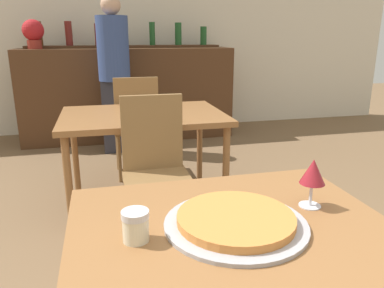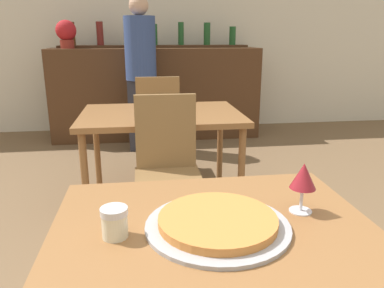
{
  "view_description": "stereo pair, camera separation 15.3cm",
  "coord_description": "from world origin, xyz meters",
  "views": [
    {
      "loc": [
        -0.35,
        -0.88,
        1.29
      ],
      "look_at": [
        0.0,
        0.55,
        0.86
      ],
      "focal_mm": 35.0,
      "sensor_mm": 36.0,
      "label": 1
    },
    {
      "loc": [
        -0.2,
        -0.91,
        1.29
      ],
      "look_at": [
        0.0,
        0.55,
        0.86
      ],
      "focal_mm": 35.0,
      "sensor_mm": 36.0,
      "label": 2
    }
  ],
  "objects": [
    {
      "name": "pizza_tray",
      "position": [
        0.01,
        0.03,
        0.78
      ],
      "size": [
        0.41,
        0.41,
        0.04
      ],
      "color": "#A3A3A8",
      "rests_on": "dining_table_near"
    },
    {
      "name": "bar_back_shelf",
      "position": [
        0.0,
        4.06,
        1.21
      ],
      "size": [
        2.39,
        0.24,
        0.32
      ],
      "color": "#4C2D19",
      "rests_on": "bar_counter"
    },
    {
      "name": "chair_far_side_back",
      "position": [
        -0.05,
        2.46,
        0.54
      ],
      "size": [
        0.4,
        0.4,
        0.94
      ],
      "rotation": [
        0.0,
        0.0,
        3.14
      ],
      "color": "olive",
      "rests_on": "ground_plane"
    },
    {
      "name": "bar_counter",
      "position": [
        0.0,
        3.92,
        0.57
      ],
      "size": [
        2.6,
        0.56,
        1.14
      ],
      "color": "#4C2D19",
      "rests_on": "ground_plane"
    },
    {
      "name": "cheese_shaker",
      "position": [
        -0.28,
        0.02,
        0.81
      ],
      "size": [
        0.07,
        0.07,
        0.09
      ],
      "color": "beige",
      "rests_on": "dining_table_near"
    },
    {
      "name": "wine_glass",
      "position": [
        0.28,
        0.1,
        0.88
      ],
      "size": [
        0.08,
        0.08,
        0.16
      ],
      "color": "silver",
      "rests_on": "dining_table_near"
    },
    {
      "name": "potted_plant",
      "position": [
        -1.05,
        3.87,
        1.32
      ],
      "size": [
        0.24,
        0.24,
        0.33
      ],
      "color": "maroon",
      "rests_on": "bar_counter"
    },
    {
      "name": "wall_back",
      "position": [
        0.0,
        4.43,
        1.4
      ],
      "size": [
        8.0,
        0.05,
        2.8
      ],
      "color": "silver",
      "rests_on": "ground_plane"
    },
    {
      "name": "dining_table_near",
      "position": [
        0.0,
        0.0,
        0.67
      ],
      "size": [
        0.94,
        0.83,
        0.76
      ],
      "color": "brown",
      "rests_on": "ground_plane"
    },
    {
      "name": "person_standing",
      "position": [
        -0.19,
        3.34,
        0.92
      ],
      "size": [
        0.34,
        0.34,
        1.7
      ],
      "color": "#2D2D38",
      "rests_on": "ground_plane"
    },
    {
      "name": "dining_table_far",
      "position": [
        -0.05,
        1.86,
        0.66
      ],
      "size": [
        1.19,
        0.85,
        0.73
      ],
      "color": "brown",
      "rests_on": "ground_plane"
    },
    {
      "name": "chair_far_side_front",
      "position": [
        -0.05,
        1.27,
        0.54
      ],
      "size": [
        0.4,
        0.4,
        0.94
      ],
      "color": "olive",
      "rests_on": "ground_plane"
    }
  ]
}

